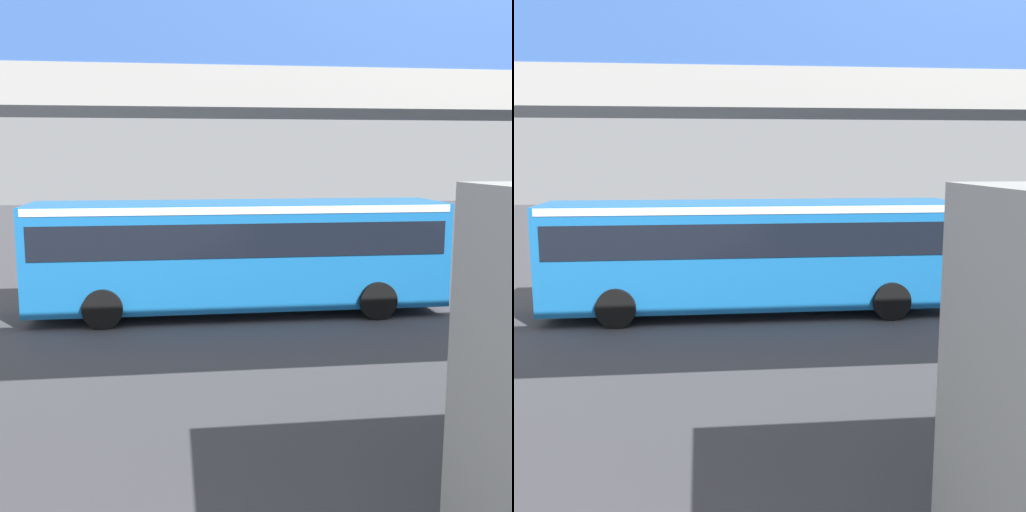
{
  "view_description": "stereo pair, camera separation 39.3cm",
  "coord_description": "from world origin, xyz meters",
  "views": [
    {
      "loc": [
        3.17,
        18.89,
        4.46
      ],
      "look_at": [
        0.81,
        1.23,
        1.6
      ],
      "focal_mm": 44.32,
      "sensor_mm": 36.0,
      "label": 1
    },
    {
      "loc": [
        2.78,
        18.93,
        4.46
      ],
      "look_at": [
        0.81,
        1.23,
        1.6
      ],
      "focal_mm": 44.32,
      "sensor_mm": 36.0,
      "label": 2
    }
  ],
  "objects": [
    {
      "name": "city_bus",
      "position": [
        1.32,
        1.34,
        1.88
      ],
      "size": [
        11.54,
        2.85,
        3.15
      ],
      "color": "#196BB7",
      "rests_on": "ground"
    },
    {
      "name": "lane_dash_left",
      "position": [
        0.0,
        -3.47,
        0.0
      ],
      "size": [
        2.0,
        0.2,
        0.01
      ],
      "primitive_type": "cube",
      "color": "silver",
      "rests_on": "ground"
    },
    {
      "name": "ground",
      "position": [
        0.0,
        0.0,
        0.0
      ],
      "size": [
        80.0,
        80.0,
        0.0
      ],
      "primitive_type": "plane",
      "color": "#424247"
    },
    {
      "name": "lane_dash_centre",
      "position": [
        4.0,
        -3.47,
        0.0
      ],
      "size": [
        2.0,
        0.2,
        0.01
      ],
      "primitive_type": "cube",
      "color": "silver",
      "rests_on": "ground"
    },
    {
      "name": "pedestrian_overpass",
      "position": [
        0.0,
        9.71,
        4.92
      ],
      "size": [
        28.46,
        2.6,
        6.64
      ],
      "color": "#9E9E99",
      "rests_on": "ground"
    },
    {
      "name": "lane_dash_leftmost",
      "position": [
        -4.0,
        -3.47,
        0.0
      ],
      "size": [
        2.0,
        0.2,
        0.01
      ],
      "primitive_type": "cube",
      "color": "silver",
      "rests_on": "ground"
    }
  ]
}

